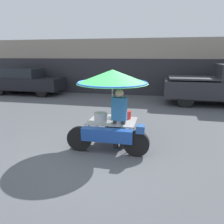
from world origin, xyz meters
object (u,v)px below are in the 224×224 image
at_px(vendor_motorcycle_cart, 112,88).
at_px(vendor_person, 119,116).
at_px(pickup_truck, 220,86).
at_px(parked_car, 25,81).

bearing_deg(vendor_motorcycle_cart, vendor_person, -37.95).
bearing_deg(pickup_truck, vendor_motorcycle_cart, -124.72).
bearing_deg(vendor_person, vendor_motorcycle_cart, 142.05).
distance_m(vendor_motorcycle_cart, parked_car, 9.63).
bearing_deg(vendor_person, pickup_truck, 57.64).
distance_m(vendor_person, parked_car, 9.89).
distance_m(parked_car, pickup_truck, 11.05).
bearing_deg(pickup_truck, parked_car, 176.08).
height_order(vendor_motorcycle_cart, pickup_truck, vendor_motorcycle_cart).
xyz_separation_m(vendor_person, pickup_truck, (3.82, 6.02, 0.07)).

